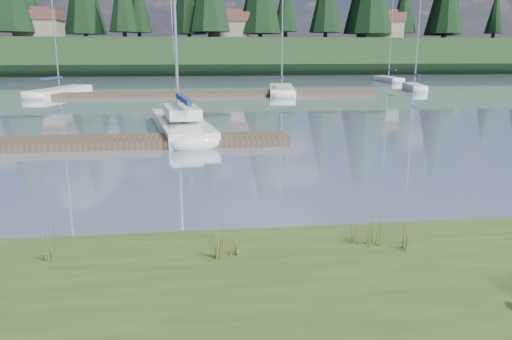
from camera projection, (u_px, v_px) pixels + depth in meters
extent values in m
plane|color=#7E8EA9|center=(188.00, 96.00, 39.45)|extent=(200.00, 200.00, 0.00)
cube|color=black|center=(190.00, 57.00, 80.35)|extent=(200.00, 20.00, 5.00)
cube|color=white|center=(181.00, 127.00, 22.10)|extent=(3.12, 8.58, 0.70)
ellipsoid|color=white|center=(171.00, 115.00, 26.04)|extent=(2.15, 2.53, 0.70)
cube|color=navy|center=(183.00, 99.00, 20.63)|extent=(0.76, 3.80, 0.20)
cube|color=white|center=(182.00, 112.00, 21.49)|extent=(1.77, 3.21, 0.45)
cube|color=#4C3D2C|center=(75.00, 143.00, 18.68)|extent=(16.00, 2.00, 0.30)
cube|color=#4C3D2C|center=(213.00, 94.00, 39.65)|extent=(26.00, 2.20, 0.30)
cube|color=white|center=(60.00, 92.00, 40.24)|extent=(3.67, 8.19, 0.70)
ellipsoid|color=white|center=(82.00, 88.00, 44.10)|extent=(2.21, 2.53, 0.70)
cylinder|color=silver|center=(52.00, 4.00, 38.65)|extent=(0.12, 0.12, 12.47)
cube|color=navy|center=(51.00, 78.00, 38.92)|extent=(0.95, 3.13, 0.20)
cube|color=white|center=(282.00, 91.00, 41.78)|extent=(3.10, 8.64, 0.70)
ellipsoid|color=white|center=(280.00, 87.00, 45.89)|extent=(2.15, 2.54, 0.70)
cylinder|color=silver|center=(283.00, 2.00, 40.12)|extent=(0.12, 0.12, 12.99)
cube|color=navy|center=(282.00, 77.00, 40.39)|extent=(0.68, 3.36, 0.20)
cube|color=white|center=(414.00, 88.00, 44.71)|extent=(2.35, 5.46, 0.70)
ellipsoid|color=white|center=(408.00, 86.00, 47.28)|extent=(1.45, 1.67, 0.70)
cylinder|color=silver|center=(418.00, 34.00, 43.61)|extent=(0.12, 0.12, 8.21)
cube|color=navy|center=(417.00, 75.00, 43.73)|extent=(0.66, 2.11, 0.20)
cube|color=white|center=(388.00, 80.00, 56.83)|extent=(1.39, 6.05, 0.70)
ellipsoid|color=white|center=(379.00, 78.00, 59.74)|extent=(1.32, 1.65, 0.70)
cylinder|color=silver|center=(391.00, 34.00, 55.63)|extent=(0.12, 0.12, 9.02)
cube|color=navy|center=(392.00, 70.00, 55.75)|extent=(0.21, 2.41, 0.20)
cone|color=#475B23|center=(213.00, 239.00, 7.80)|extent=(0.03, 0.03, 0.62)
cone|color=brown|center=(220.00, 244.00, 7.76)|extent=(0.03, 0.03, 0.50)
cone|color=#475B23|center=(216.00, 236.00, 7.83)|extent=(0.03, 0.03, 0.68)
cone|color=brown|center=(222.00, 245.00, 7.81)|extent=(0.03, 0.03, 0.43)
cone|color=#475B23|center=(214.00, 242.00, 7.74)|extent=(0.03, 0.03, 0.56)
cone|color=#475B23|center=(232.00, 243.00, 7.92)|extent=(0.03, 0.03, 0.39)
cone|color=brown|center=(239.00, 247.00, 7.88)|extent=(0.03, 0.03, 0.31)
cone|color=#475B23|center=(236.00, 241.00, 7.96)|extent=(0.03, 0.03, 0.43)
cone|color=brown|center=(241.00, 247.00, 7.93)|extent=(0.03, 0.03, 0.27)
cone|color=#475B23|center=(234.00, 246.00, 7.85)|extent=(0.03, 0.03, 0.35)
cone|color=#475B23|center=(370.00, 227.00, 8.31)|extent=(0.03, 0.03, 0.61)
cone|color=brown|center=(378.00, 232.00, 8.27)|extent=(0.03, 0.03, 0.49)
cone|color=#475B23|center=(373.00, 225.00, 8.34)|extent=(0.03, 0.03, 0.67)
cone|color=brown|center=(379.00, 233.00, 8.32)|extent=(0.03, 0.03, 0.43)
cone|color=#475B23|center=(373.00, 231.00, 8.25)|extent=(0.03, 0.03, 0.55)
cone|color=#475B23|center=(42.00, 243.00, 7.69)|extent=(0.03, 0.03, 0.58)
cone|color=brown|center=(49.00, 248.00, 7.65)|extent=(0.03, 0.03, 0.46)
cone|color=#475B23|center=(47.00, 240.00, 7.72)|extent=(0.03, 0.03, 0.64)
cone|color=brown|center=(52.00, 248.00, 7.70)|extent=(0.03, 0.03, 0.41)
cone|color=#475B23|center=(42.00, 246.00, 7.62)|extent=(0.03, 0.03, 0.52)
cone|color=#475B23|center=(349.00, 232.00, 8.43)|extent=(0.03, 0.03, 0.38)
cone|color=brown|center=(357.00, 235.00, 8.38)|extent=(0.03, 0.03, 0.31)
cone|color=#475B23|center=(352.00, 230.00, 8.46)|extent=(0.03, 0.03, 0.42)
cone|color=brown|center=(358.00, 235.00, 8.43)|extent=(0.03, 0.03, 0.27)
cone|color=#475B23|center=(352.00, 235.00, 8.36)|extent=(0.03, 0.03, 0.34)
cone|color=#475B23|center=(406.00, 235.00, 8.16)|extent=(0.03, 0.03, 0.49)
cone|color=brown|center=(414.00, 239.00, 8.11)|extent=(0.03, 0.03, 0.39)
cone|color=#475B23|center=(408.00, 232.00, 8.19)|extent=(0.03, 0.03, 0.54)
cone|color=brown|center=(414.00, 239.00, 8.16)|extent=(0.03, 0.03, 0.34)
cone|color=#475B23|center=(409.00, 238.00, 8.09)|extent=(0.03, 0.03, 0.44)
cube|color=#33281C|center=(171.00, 248.00, 8.94)|extent=(60.00, 0.50, 0.14)
cylinder|color=#382619|center=(15.00, 33.00, 71.77)|extent=(0.60, 0.60, 1.80)
cylinder|color=#382619|center=(125.00, 34.00, 77.41)|extent=(0.60, 0.60, 1.80)
cylinder|color=#382619|center=(210.00, 33.00, 73.16)|extent=(0.60, 0.60, 1.80)
cylinder|color=#382619|center=(285.00, 35.00, 78.44)|extent=(0.60, 0.60, 1.80)
cone|color=black|center=(286.00, 1.00, 77.28)|extent=(3.96, 3.96, 9.00)
cylinder|color=#382619|center=(369.00, 34.00, 78.05)|extent=(0.60, 0.60, 1.80)
cylinder|color=#382619|center=(445.00, 35.00, 82.60)|extent=(0.60, 0.60, 1.80)
cube|color=gray|center=(40.00, 30.00, 73.94)|extent=(6.00, 5.00, 2.80)
cube|color=brown|center=(39.00, 15.00, 73.45)|extent=(6.30, 5.30, 1.40)
cube|color=brown|center=(38.00, 10.00, 73.26)|extent=(4.20, 3.60, 0.70)
cube|color=gray|center=(228.00, 31.00, 78.22)|extent=(6.00, 5.00, 2.80)
cube|color=brown|center=(228.00, 17.00, 77.73)|extent=(6.30, 5.30, 1.40)
cube|color=brown|center=(228.00, 12.00, 77.54)|extent=(4.20, 3.60, 0.70)
cube|color=gray|center=(380.00, 31.00, 79.13)|extent=(6.00, 5.00, 2.80)
cube|color=brown|center=(380.00, 18.00, 78.64)|extent=(6.30, 5.30, 1.40)
cube|color=brown|center=(381.00, 12.00, 78.45)|extent=(4.20, 3.60, 0.70)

